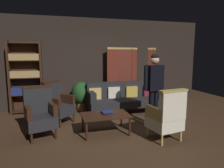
# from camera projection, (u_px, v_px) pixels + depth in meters

# --- Properties ---
(ground_plane) EXTENTS (10.00, 10.00, 0.00)m
(ground_plane) POSITION_uv_depth(u_px,v_px,m) (122.00, 132.00, 4.40)
(ground_plane) COLOR #3D2819
(back_wall) EXTENTS (7.20, 0.10, 2.80)m
(back_wall) POSITION_uv_depth(u_px,v_px,m) (98.00, 63.00, 6.52)
(back_wall) COLOR black
(back_wall) RESTS_ON ground_plane
(folding_screen) EXTENTS (2.12, 0.47, 1.90)m
(folding_screen) POSITION_uv_depth(u_px,v_px,m) (136.00, 75.00, 6.86)
(folding_screen) COLOR #5B2319
(folding_screen) RESTS_ON ground_plane
(bookshelf) EXTENTS (0.90, 0.32, 2.05)m
(bookshelf) POSITION_uv_depth(u_px,v_px,m) (26.00, 76.00, 5.74)
(bookshelf) COLOR black
(bookshelf) RESTS_ON ground_plane
(velvet_couch) EXTENTS (2.12, 0.78, 0.88)m
(velvet_couch) POSITION_uv_depth(u_px,v_px,m) (124.00, 97.00, 5.87)
(velvet_couch) COLOR black
(velvet_couch) RESTS_ON ground_plane
(coffee_table) EXTENTS (1.00, 0.64, 0.42)m
(coffee_table) POSITION_uv_depth(u_px,v_px,m) (105.00, 117.00, 4.28)
(coffee_table) COLOR black
(coffee_table) RESTS_ON ground_plane
(armchair_gilt_accent) EXTENTS (0.67, 0.66, 1.04)m
(armchair_gilt_accent) POSITION_uv_depth(u_px,v_px,m) (167.00, 116.00, 3.93)
(armchair_gilt_accent) COLOR tan
(armchair_gilt_accent) RESTS_ON ground_plane
(armchair_wing_left) EXTENTS (0.82, 0.82, 1.04)m
(armchair_wing_left) POSITION_uv_depth(u_px,v_px,m) (58.00, 103.00, 4.94)
(armchair_wing_left) COLOR black
(armchair_wing_left) RESTS_ON ground_plane
(armchair_wing_right) EXTENTS (0.70, 0.70, 1.04)m
(armchair_wing_right) POSITION_uv_depth(u_px,v_px,m) (40.00, 113.00, 4.11)
(armchair_wing_right) COLOR black
(armchair_wing_right) RESTS_ON ground_plane
(standing_figure) EXTENTS (0.57, 0.30, 1.70)m
(standing_figure) POSITION_uv_depth(u_px,v_px,m) (154.00, 83.00, 4.64)
(standing_figure) COLOR black
(standing_figure) RESTS_ON ground_plane
(potted_plant) EXTENTS (0.58, 0.58, 0.87)m
(potted_plant) POSITION_uv_depth(u_px,v_px,m) (81.00, 94.00, 6.01)
(potted_plant) COLOR brown
(potted_plant) RESTS_ON ground_plane
(book_black_cloth) EXTENTS (0.23, 0.17, 0.03)m
(book_black_cloth) POSITION_uv_depth(u_px,v_px,m) (107.00, 113.00, 4.34)
(book_black_cloth) COLOR black
(book_black_cloth) RESTS_ON coffee_table
(book_navy_cloth) EXTENTS (0.24, 0.18, 0.03)m
(book_navy_cloth) POSITION_uv_depth(u_px,v_px,m) (107.00, 112.00, 4.33)
(book_navy_cloth) COLOR navy
(book_navy_cloth) RESTS_ON book_black_cloth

